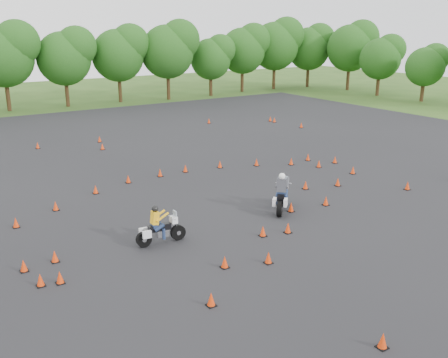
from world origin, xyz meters
name	(u,v)px	position (x,y,z in m)	size (l,w,h in m)	color
ground	(272,226)	(0.00, 0.00, 0.00)	(140.00, 140.00, 0.00)	#2D5119
asphalt_pad	(204,191)	(0.00, 6.00, 0.01)	(62.00, 62.00, 0.00)	black
treeline	(91,68)	(3.86, 35.03, 4.57)	(87.36, 32.51, 10.48)	#1F4D16
traffic_cones	(200,189)	(-0.35, 5.83, 0.23)	(35.99, 33.42, 0.45)	red
rider_grey	(282,191)	(1.66, 1.32, 0.99)	(2.54, 0.78, 1.96)	#3D3E45
rider_yellow	(161,225)	(-5.08, 1.01, 0.84)	(2.17, 0.67, 1.67)	#F1AE15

